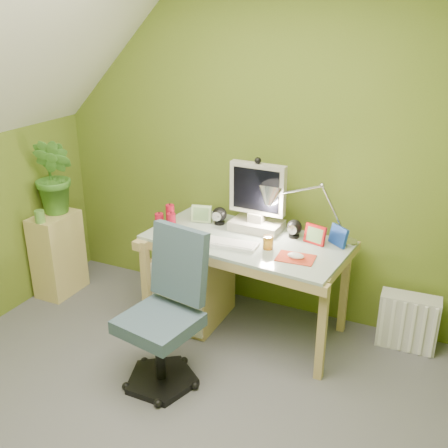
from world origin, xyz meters
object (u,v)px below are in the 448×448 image
at_px(desk_lamp, 325,199).
at_px(potted_plant, 55,176).
at_px(task_chair, 159,323).
at_px(radiator, 408,322).
at_px(monitor, 258,190).
at_px(side_ledge, 58,254).
at_px(desk, 245,286).

xyz_separation_m(desk_lamp, potted_plant, (-1.95, -0.24, -0.04)).
relative_size(desk_lamp, task_chair, 0.68).
distance_m(desk_lamp, potted_plant, 1.97).
xyz_separation_m(task_chair, radiator, (1.27, 1.01, -0.23)).
xyz_separation_m(monitor, side_ledge, (-1.53, -0.29, -0.65)).
relative_size(side_ledge, radiator, 1.74).
relative_size(desk, potted_plant, 2.21).
height_order(monitor, task_chair, monitor).
bearing_deg(task_chair, desk, 82.33).
relative_size(desk_lamp, side_ledge, 0.88).
distance_m(desk, task_chair, 0.77).
relative_size(desk_lamp, radiator, 1.53).
bearing_deg(desk_lamp, monitor, 177.39).
distance_m(monitor, radiator, 1.30).
xyz_separation_m(desk, potted_plant, (-1.50, -0.06, 0.59)).
relative_size(monitor, potted_plant, 0.96).
bearing_deg(monitor, side_ledge, -167.74).
height_order(monitor, side_ledge, monitor).
relative_size(monitor, side_ledge, 0.87).
height_order(desk, task_chair, task_chair).
relative_size(desk, desk_lamp, 2.27).
distance_m(task_chair, radiator, 1.63).
xyz_separation_m(desk_lamp, task_chair, (-0.68, -0.91, -0.56)).
bearing_deg(task_chair, potted_plant, 162.33).
bearing_deg(side_ledge, desk, 4.30).
bearing_deg(potted_plant, desk_lamp, 7.14).
bearing_deg(potted_plant, monitor, 9.24).
bearing_deg(side_ledge, potted_plant, 67.29).
bearing_deg(side_ledge, task_chair, -25.34).
height_order(desk, side_ledge, desk).
distance_m(monitor, potted_plant, 1.52).
relative_size(side_ledge, task_chair, 0.78).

